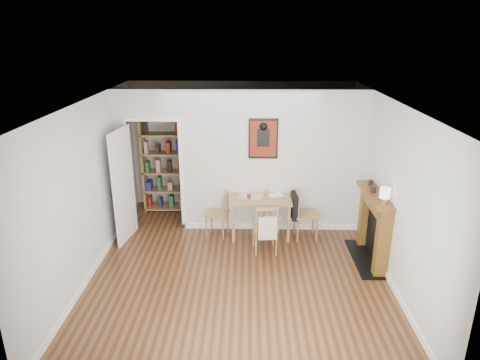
{
  "coord_description": "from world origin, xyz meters",
  "views": [
    {
      "loc": [
        0.14,
        -5.97,
        3.57
      ],
      "look_at": [
        0.01,
        0.6,
        1.24
      ],
      "focal_mm": 32.0,
      "sensor_mm": 36.0,
      "label": 1
    }
  ],
  "objects_px": {
    "notebook": "(275,195)",
    "ceramic_jar_a": "(373,189)",
    "bookshelf": "(164,163)",
    "mantel_lamp": "(385,194)",
    "fireplace": "(374,225)",
    "chair_right": "(305,214)",
    "chair_front": "(265,227)",
    "chair_left": "(217,214)",
    "red_glass": "(249,196)",
    "ceramic_jar_b": "(371,183)",
    "dining_table": "(261,202)",
    "orange_fruit": "(267,192)"
  },
  "relations": [
    {
      "from": "chair_right",
      "to": "chair_front",
      "type": "height_order",
      "value": "chair_front"
    },
    {
      "from": "notebook",
      "to": "ceramic_jar_a",
      "type": "xyz_separation_m",
      "value": [
        1.46,
        -0.91,
        0.47
      ]
    },
    {
      "from": "bookshelf",
      "to": "orange_fruit",
      "type": "height_order",
      "value": "bookshelf"
    },
    {
      "from": "dining_table",
      "to": "orange_fruit",
      "type": "relative_size",
      "value": 12.76
    },
    {
      "from": "orange_fruit",
      "to": "notebook",
      "type": "distance_m",
      "value": 0.17
    },
    {
      "from": "orange_fruit",
      "to": "mantel_lamp",
      "type": "xyz_separation_m",
      "value": [
        1.65,
        -1.41,
        0.53
      ]
    },
    {
      "from": "dining_table",
      "to": "notebook",
      "type": "height_order",
      "value": "notebook"
    },
    {
      "from": "orange_fruit",
      "to": "ceramic_jar_a",
      "type": "height_order",
      "value": "ceramic_jar_a"
    },
    {
      "from": "bookshelf",
      "to": "mantel_lamp",
      "type": "xyz_separation_m",
      "value": [
        3.69,
        -2.41,
        0.29
      ]
    },
    {
      "from": "ceramic_jar_a",
      "to": "ceramic_jar_b",
      "type": "height_order",
      "value": "ceramic_jar_a"
    },
    {
      "from": "red_glass",
      "to": "chair_right",
      "type": "bearing_deg",
      "value": -0.82
    },
    {
      "from": "notebook",
      "to": "mantel_lamp",
      "type": "height_order",
      "value": "mantel_lamp"
    },
    {
      "from": "mantel_lamp",
      "to": "chair_right",
      "type": "bearing_deg",
      "value": 129.38
    },
    {
      "from": "orange_fruit",
      "to": "ceramic_jar_b",
      "type": "height_order",
      "value": "ceramic_jar_b"
    },
    {
      "from": "chair_right",
      "to": "notebook",
      "type": "distance_m",
      "value": 0.63
    },
    {
      "from": "fireplace",
      "to": "red_glass",
      "type": "height_order",
      "value": "fireplace"
    },
    {
      "from": "mantel_lamp",
      "to": "notebook",
      "type": "bearing_deg",
      "value": 137.7
    },
    {
      "from": "red_glass",
      "to": "ceramic_jar_b",
      "type": "xyz_separation_m",
      "value": [
        1.98,
        -0.44,
        0.43
      ]
    },
    {
      "from": "bookshelf",
      "to": "fireplace",
      "type": "height_order",
      "value": "bookshelf"
    },
    {
      "from": "fireplace",
      "to": "chair_front",
      "type": "bearing_deg",
      "value": 172.2
    },
    {
      "from": "chair_left",
      "to": "fireplace",
      "type": "relative_size",
      "value": 0.65
    },
    {
      "from": "red_glass",
      "to": "orange_fruit",
      "type": "distance_m",
      "value": 0.39
    },
    {
      "from": "chair_right",
      "to": "bookshelf",
      "type": "xyz_separation_m",
      "value": [
        -2.72,
        1.23,
        0.56
      ]
    },
    {
      "from": "notebook",
      "to": "mantel_lamp",
      "type": "relative_size",
      "value": 1.09
    },
    {
      "from": "notebook",
      "to": "ceramic_jar_a",
      "type": "height_order",
      "value": "ceramic_jar_a"
    },
    {
      "from": "mantel_lamp",
      "to": "ceramic_jar_a",
      "type": "bearing_deg",
      "value": 94.3
    },
    {
      "from": "chair_left",
      "to": "ceramic_jar_b",
      "type": "relative_size",
      "value": 8.84
    },
    {
      "from": "red_glass",
      "to": "ceramic_jar_a",
      "type": "height_order",
      "value": "ceramic_jar_a"
    },
    {
      "from": "mantel_lamp",
      "to": "fireplace",
      "type": "bearing_deg",
      "value": 85.49
    },
    {
      "from": "chair_left",
      "to": "fireplace",
      "type": "xyz_separation_m",
      "value": [
        2.58,
        -0.85,
        0.21
      ]
    },
    {
      "from": "chair_right",
      "to": "chair_front",
      "type": "relative_size",
      "value": 1.0
    },
    {
      "from": "chair_right",
      "to": "notebook",
      "type": "height_order",
      "value": "chair_right"
    },
    {
      "from": "dining_table",
      "to": "red_glass",
      "type": "xyz_separation_m",
      "value": [
        -0.21,
        -0.06,
        0.13
      ]
    },
    {
      "from": "fireplace",
      "to": "ceramic_jar_a",
      "type": "xyz_separation_m",
      "value": [
        -0.07,
        0.05,
        0.6
      ]
    },
    {
      "from": "bookshelf",
      "to": "ceramic_jar_a",
      "type": "xyz_separation_m",
      "value": [
        3.66,
        -1.95,
        0.2
      ]
    },
    {
      "from": "red_glass",
      "to": "ceramic_jar_b",
      "type": "bearing_deg",
      "value": -12.42
    },
    {
      "from": "chair_front",
      "to": "bookshelf",
      "type": "relative_size",
      "value": 0.43
    },
    {
      "from": "chair_front",
      "to": "bookshelf",
      "type": "distance_m",
      "value": 2.72
    },
    {
      "from": "chair_right",
      "to": "ceramic_jar_b",
      "type": "xyz_separation_m",
      "value": [
        0.98,
        -0.42,
        0.75
      ]
    },
    {
      "from": "chair_left",
      "to": "mantel_lamp",
      "type": "height_order",
      "value": "mantel_lamp"
    },
    {
      "from": "bookshelf",
      "to": "notebook",
      "type": "height_order",
      "value": "bookshelf"
    },
    {
      "from": "chair_left",
      "to": "bookshelf",
      "type": "xyz_separation_m",
      "value": [
        -1.15,
        1.15,
        0.61
      ]
    },
    {
      "from": "dining_table",
      "to": "chair_right",
      "type": "distance_m",
      "value": 0.82
    },
    {
      "from": "dining_table",
      "to": "chair_right",
      "type": "xyz_separation_m",
      "value": [
        0.79,
        -0.07,
        -0.19
      ]
    },
    {
      "from": "orange_fruit",
      "to": "notebook",
      "type": "relative_size",
      "value": 0.32
    },
    {
      "from": "red_glass",
      "to": "notebook",
      "type": "distance_m",
      "value": 0.51
    },
    {
      "from": "notebook",
      "to": "mantel_lamp",
      "type": "xyz_separation_m",
      "value": [
        1.49,
        -1.36,
        0.57
      ]
    },
    {
      "from": "ceramic_jar_a",
      "to": "bookshelf",
      "type": "bearing_deg",
      "value": 151.89
    },
    {
      "from": "orange_fruit",
      "to": "red_glass",
      "type": "bearing_deg",
      "value": -146.43
    },
    {
      "from": "dining_table",
      "to": "fireplace",
      "type": "relative_size",
      "value": 0.86
    }
  ]
}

